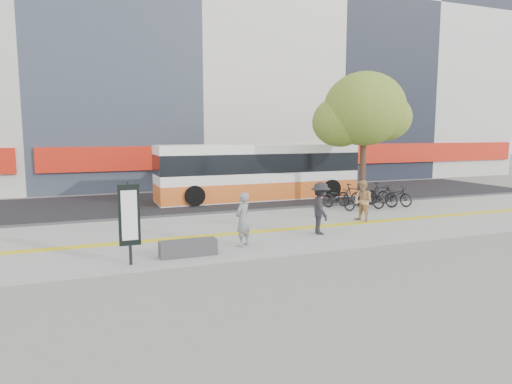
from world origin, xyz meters
name	(u,v)px	position (x,y,z in m)	size (l,w,h in m)	color
ground	(258,241)	(0.00, 0.00, 0.00)	(120.00, 120.00, 0.00)	slate
sidewalk	(243,231)	(0.00, 1.50, 0.04)	(40.00, 7.00, 0.08)	gray
tactile_strip	(248,232)	(0.00, 1.00, 0.09)	(40.00, 0.45, 0.01)	gold
street	(193,201)	(0.00, 9.00, 0.03)	(40.00, 8.00, 0.06)	black
curb	(215,214)	(0.00, 5.00, 0.07)	(40.00, 0.25, 0.14)	#343436
bench	(188,248)	(-2.60, -1.20, 0.30)	(1.60, 0.45, 0.45)	#343436
signboard	(129,216)	(-4.20, -1.51, 1.37)	(0.55, 0.10, 2.20)	black
street_tree	(363,111)	(7.18, 4.82, 4.51)	(4.40, 3.80, 6.31)	#3B251A
bus	(259,173)	(3.43, 8.50, 1.39)	(10.62, 2.52, 2.83)	white
bicycle_row	(367,196)	(7.02, 4.00, 0.60)	(4.25, 2.00, 1.10)	black
seated_woman	(243,220)	(-0.80, -0.74, 0.90)	(0.60, 0.39, 1.65)	black
pedestrian_tan	(363,201)	(4.88, 1.25, 0.88)	(0.78, 0.61, 1.60)	tan
pedestrian_dark	(320,208)	(2.23, -0.11, 0.97)	(1.15, 0.66, 1.77)	black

